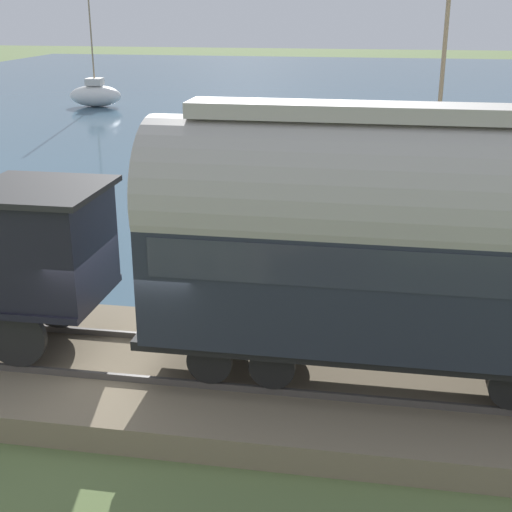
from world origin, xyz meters
The scene contains 8 objects.
ground_plane centered at (0.00, 0.00, 0.00)m, with size 200.00×200.00×0.00m, color #607542.
harbor_water centered at (42.76, 0.00, 0.00)m, with size 80.00×80.00×0.01m.
rail_embankment centered at (0.23, 0.00, 0.24)m, with size 4.46×56.00×0.59m.
passenger_coach centered at (0.23, -4.35, 3.04)m, with size 2.48×8.35×4.53m.
sailboat_blue centered at (6.28, -5.31, 0.69)m, with size 3.23×5.40×7.10m.
sailboat_white centered at (34.71, 14.66, 0.79)m, with size 2.02×3.57×9.05m.
rowboat_far_out centered at (7.11, 1.48, 0.28)m, with size 1.96×2.02×0.54m.
rowboat_mid_harbor centered at (12.21, -4.98, 0.20)m, with size 1.44×2.29×0.38m.
Camera 1 is at (-10.74, -3.97, 6.55)m, focal length 50.00 mm.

